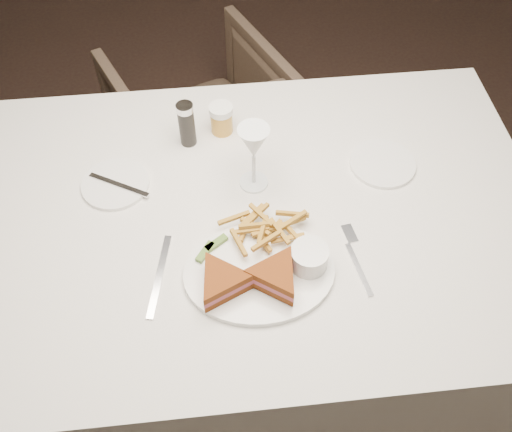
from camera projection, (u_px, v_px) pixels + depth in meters
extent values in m
plane|color=black|center=(248.00, 349.00, 1.90)|extent=(5.00, 5.00, 0.00)
cube|color=silver|center=(253.00, 294.00, 1.60)|extent=(1.40, 0.97, 0.75)
imported|color=#47382C|center=(203.00, 117.00, 2.16)|extent=(0.74, 0.72, 0.60)
ellipsoid|color=white|center=(259.00, 272.00, 1.20)|extent=(0.33, 0.26, 0.01)
cube|color=silver|center=(159.00, 276.00, 1.20)|extent=(0.06, 0.20, 0.00)
cylinder|color=white|center=(115.00, 184.00, 1.35)|extent=(0.16, 0.16, 0.01)
cylinder|color=white|center=(383.00, 164.00, 1.39)|extent=(0.16, 0.16, 0.01)
cylinder|color=black|center=(187.00, 124.00, 1.39)|extent=(0.04, 0.04, 0.12)
cylinder|color=#BE872D|center=(221.00, 119.00, 1.44)|extent=(0.06, 0.06, 0.08)
cube|color=#466925|center=(216.00, 243.00, 1.23)|extent=(0.06, 0.04, 0.01)
cube|color=#466925|center=(205.00, 252.00, 1.22)|extent=(0.05, 0.05, 0.01)
cylinder|color=white|center=(309.00, 257.00, 1.18)|extent=(0.08, 0.08, 0.05)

